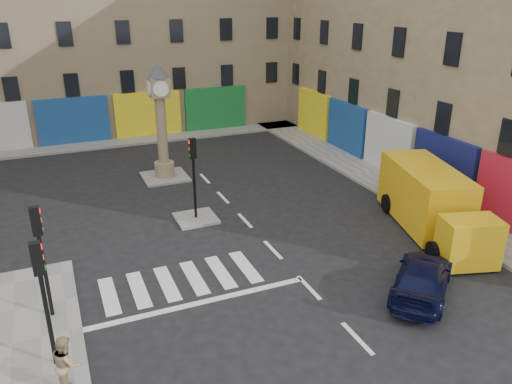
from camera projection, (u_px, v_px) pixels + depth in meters
ground at (323, 303)px, 16.56m from camera, size 120.00×120.00×0.00m
sidewalk_right at (368, 174)px, 28.24m from camera, size 2.60×30.00×0.15m
sidewalk_far at (108, 143)px, 34.07m from camera, size 32.00×2.40×0.15m
island_near at (196, 218)px, 22.66m from camera, size 1.80×1.80×0.12m
island_far at (165, 177)px, 27.79m from camera, size 2.40×2.40×0.12m
building_right at (475, 24)px, 27.60m from camera, size 10.00×30.00×16.00m
building_far at (84, 9)px, 35.91m from camera, size 32.00×10.00×17.00m
traffic_light_left_near at (42, 285)px, 12.75m from camera, size 0.28×0.22×3.70m
traffic_light_left_far at (40, 245)px, 14.80m from camera, size 0.28×0.22×3.70m
traffic_light_island at (193, 166)px, 21.72m from camera, size 0.28×0.22×3.70m
clock_pillar at (161, 115)px, 26.49m from camera, size 1.20×1.20×6.10m
navy_sedan at (422, 278)px, 16.86m from camera, size 4.29×4.10×1.23m
yellow_van at (431, 202)px, 21.23m from camera, size 4.02×7.49×2.61m
pedestrian_tan at (67, 364)px, 12.46m from camera, size 0.67×0.83×1.61m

